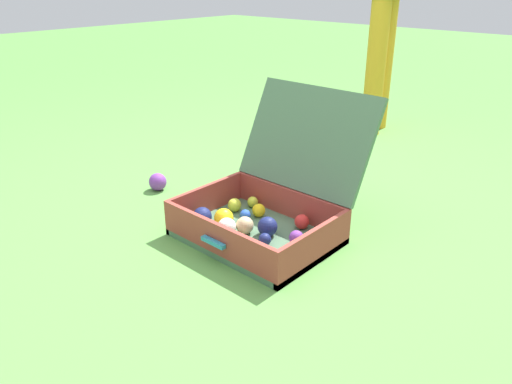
# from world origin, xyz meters

# --- Properties ---
(ground_plane) EXTENTS (16.00, 16.00, 0.00)m
(ground_plane) POSITION_xyz_m (0.00, 0.00, 0.00)
(ground_plane) COLOR #569342
(open_suitcase) EXTENTS (0.59, 0.65, 0.54)m
(open_suitcase) POSITION_xyz_m (0.02, 0.06, 0.12)
(open_suitcase) COLOR #4C7051
(open_suitcase) RESTS_ON ground
(stray_ball_on_grass) EXTENTS (0.09, 0.09, 0.09)m
(stray_ball_on_grass) POSITION_xyz_m (-0.64, 0.02, 0.04)
(stray_ball_on_grass) COLOR purple
(stray_ball_on_grass) RESTS_ON ground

